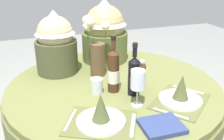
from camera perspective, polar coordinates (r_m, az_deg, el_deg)
name	(u,v)px	position (r m, az deg, el deg)	size (l,w,h in m)	color
dining_table	(114,102)	(1.71, 0.37, -7.36)	(1.39, 1.39, 0.74)	olive
place_setting_left	(101,115)	(1.23, -2.53, -10.13)	(0.42, 0.39, 0.16)	brown
place_setting_right	(181,94)	(1.46, 15.32, -5.29)	(0.43, 0.42, 0.16)	brown
flower_vase	(96,48)	(1.70, -3.64, 4.91)	(0.18, 0.15, 0.41)	brown
wine_bottle_left	(113,70)	(1.49, 0.34, -0.11)	(0.07, 0.07, 0.35)	#422814
wine_bottle_right	(134,76)	(1.46, 5.00, -1.32)	(0.07, 0.07, 0.32)	black
wine_glass_right	(138,80)	(1.34, 5.88, -2.34)	(0.08, 0.08, 0.21)	silver
tumbler_near_left	(97,86)	(1.51, -3.47, -3.59)	(0.07, 0.07, 0.09)	silver
pepper_mill	(142,75)	(1.55, 6.71, -1.15)	(0.05, 0.05, 0.19)	brown
book_on_table	(162,126)	(1.24, 11.17, -12.33)	(0.19, 0.16, 0.02)	navy
gift_tub_back_left	(56,40)	(1.78, -12.67, 6.56)	(0.29, 0.29, 0.44)	#474C2D
gift_tub_back_centre	(105,29)	(1.97, -1.68, 9.29)	(0.36, 0.36, 0.48)	#566033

